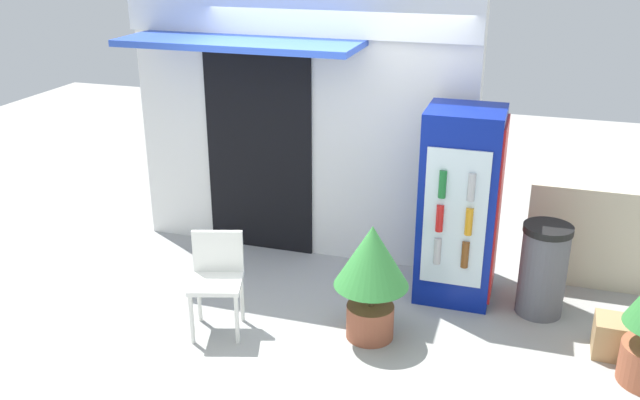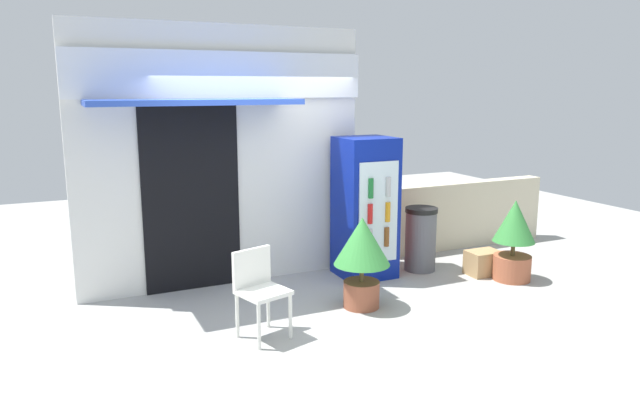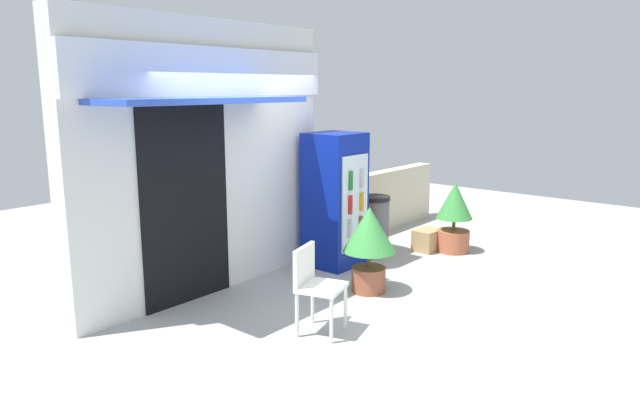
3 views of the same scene
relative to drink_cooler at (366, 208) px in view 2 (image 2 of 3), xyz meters
The scene contains 9 objects.
ground 1.79m from the drink_cooler, 144.83° to the right, with size 16.00×16.00×0.00m, color #A3A39E.
storefront_building 1.92m from the drink_cooler, 162.45° to the left, with size 3.48×1.06×3.09m.
drink_cooler is the anchor object (origin of this frame).
plastic_chair 2.22m from the drink_cooler, 146.99° to the right, with size 0.52×0.51×0.85m.
potted_plant_near_shop 1.14m from the drink_cooler, 121.22° to the right, with size 0.61×0.61×1.01m.
potted_plant_curbside 1.86m from the drink_cooler, 30.66° to the right, with size 0.52×0.52×1.02m.
trash_bin 0.90m from the drink_cooler, ahead, with size 0.42×0.42×0.84m.
stone_boundary_wall 2.12m from the drink_cooler, 16.49° to the left, with size 2.82×0.23×0.98m, color beige.
cardboard_box 1.69m from the drink_cooler, 24.03° to the right, with size 0.42×0.30×0.31m, color tan.
Camera 2 is at (-2.26, -5.35, 2.37)m, focal length 32.55 mm.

